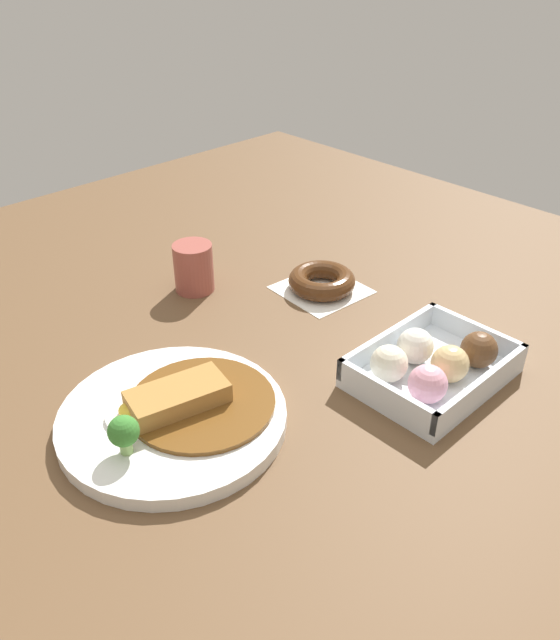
% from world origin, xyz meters
% --- Properties ---
extents(ground_plane, '(1.60, 1.60, 0.00)m').
position_xyz_m(ground_plane, '(0.00, 0.00, 0.00)').
color(ground_plane, brown).
extents(curry_plate, '(0.27, 0.27, 0.07)m').
position_xyz_m(curry_plate, '(-0.13, 0.01, 0.01)').
color(curry_plate, white).
rests_on(curry_plate, ground_plane).
extents(donut_box, '(0.20, 0.15, 0.06)m').
position_xyz_m(donut_box, '(0.16, -0.16, 0.02)').
color(donut_box, silver).
rests_on(donut_box, ground_plane).
extents(chocolate_ring_donut, '(0.14, 0.14, 0.03)m').
position_xyz_m(chocolate_ring_donut, '(0.23, 0.10, 0.02)').
color(chocolate_ring_donut, white).
rests_on(chocolate_ring_donut, ground_plane).
extents(coffee_mug, '(0.06, 0.06, 0.08)m').
position_xyz_m(coffee_mug, '(0.09, 0.25, 0.04)').
color(coffee_mug, '#9E4C42').
rests_on(coffee_mug, ground_plane).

